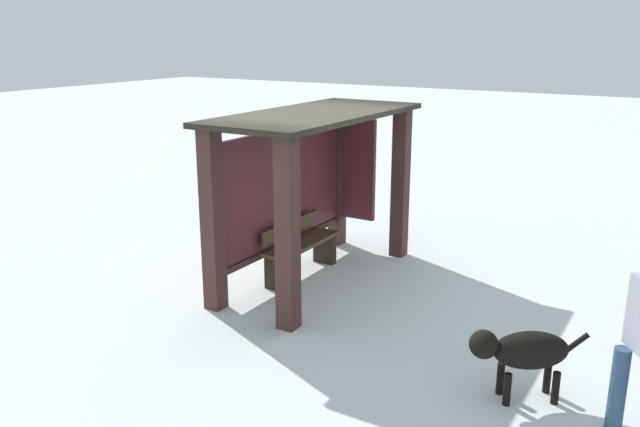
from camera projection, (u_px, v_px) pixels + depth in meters
name	position (u px, v px, depth m)	size (l,w,h in m)	color
ground_plane	(317.00, 278.00, 9.00)	(60.00, 60.00, 0.00)	silver
bus_shelter	(309.00, 170.00, 8.77)	(3.36, 1.47, 2.29)	#442926
bench_left_inside	(301.00, 249.00, 9.04)	(1.41, 0.39, 0.77)	#4D3825
dog	(522.00, 351.00, 5.93)	(0.71, 0.95, 0.70)	black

